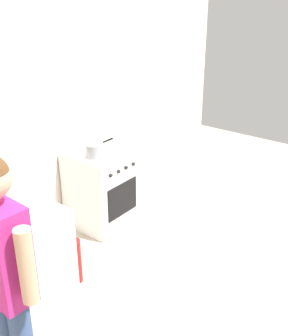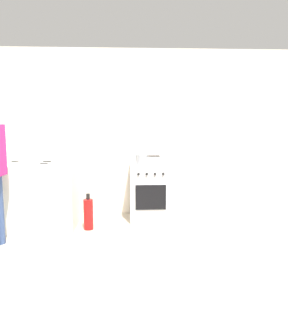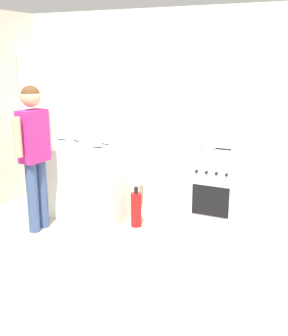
{
  "view_description": "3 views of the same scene",
  "coord_description": "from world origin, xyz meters",
  "px_view_note": "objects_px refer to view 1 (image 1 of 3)",
  "views": [
    {
      "loc": [
        -2.55,
        -1.25,
        2.49
      ],
      "look_at": [
        0.16,
        0.85,
        0.94
      ],
      "focal_mm": 45.0,
      "sensor_mm": 36.0,
      "label": 1
    },
    {
      "loc": [
        0.03,
        -3.3,
        1.42
      ],
      "look_at": [
        0.23,
        0.81,
        0.89
      ],
      "focal_mm": 35.0,
      "sensor_mm": 36.0,
      "label": 2
    },
    {
      "loc": [
        1.64,
        -3.19,
        2.04
      ],
      "look_at": [
        -0.19,
        0.63,
        0.89
      ],
      "focal_mm": 45.0,
      "sensor_mm": 36.0,
      "label": 3
    }
  ],
  "objects_px": {
    "oven_left": "(101,189)",
    "person": "(4,268)",
    "pot": "(95,150)",
    "fire_extinguisher": "(74,260)"
  },
  "relations": [
    {
      "from": "oven_left",
      "to": "person",
      "type": "distance_m",
      "value": 2.25
    },
    {
      "from": "pot",
      "to": "fire_extinguisher",
      "type": "distance_m",
      "value": 1.11
    },
    {
      "from": "person",
      "to": "fire_extinguisher",
      "type": "bearing_deg",
      "value": 29.89
    },
    {
      "from": "oven_left",
      "to": "person",
      "type": "relative_size",
      "value": 0.5
    },
    {
      "from": "pot",
      "to": "fire_extinguisher",
      "type": "bearing_deg",
      "value": -150.71
    },
    {
      "from": "oven_left",
      "to": "fire_extinguisher",
      "type": "height_order",
      "value": "oven_left"
    },
    {
      "from": "person",
      "to": "fire_extinguisher",
      "type": "relative_size",
      "value": 3.41
    },
    {
      "from": "pot",
      "to": "person",
      "type": "relative_size",
      "value": 0.21
    },
    {
      "from": "pot",
      "to": "person",
      "type": "distance_m",
      "value": 2.04
    },
    {
      "from": "pot",
      "to": "oven_left",
      "type": "bearing_deg",
      "value": 25.4
    }
  ]
}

